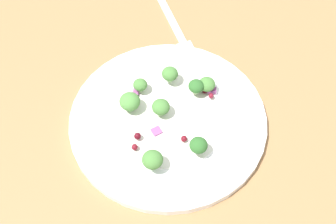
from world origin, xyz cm
name	(u,v)px	position (x,y,z in cm)	size (l,w,h in cm)	color
ground_plane	(157,141)	(0.00, 0.00, -1.00)	(180.00, 180.00, 2.00)	olive
plate	(168,119)	(2.77, 0.57, 0.86)	(27.49, 27.49, 1.70)	white
dressing_pool	(168,118)	(2.77, 0.57, 1.30)	(15.95, 15.95, 0.20)	white
broccoli_floret_0	(153,160)	(-4.06, -3.56, 3.36)	(2.71, 2.71, 2.74)	#8EB77A
broccoli_floret_1	(209,86)	(9.95, -0.44, 2.83)	(2.39, 2.39, 2.42)	#9EC684
broccoli_floret_2	(161,107)	(2.44, 1.65, 3.08)	(2.49, 2.49, 2.52)	#9EC684
broccoli_floret_3	(140,85)	(3.12, 6.55, 2.90)	(2.03, 2.03, 2.05)	#9EC684
broccoli_floret_4	(196,86)	(8.36, 0.63, 3.25)	(2.20, 2.20, 2.23)	#9EC684
broccoli_floret_5	(198,145)	(1.60, -6.19, 3.34)	(2.39, 2.39, 2.42)	#ADD18E
broccoli_floret_6	(170,74)	(7.26, 4.74, 3.34)	(2.36, 2.36, 2.39)	#8EB77A
broccoli_floret_7	(128,103)	(-0.34, 5.24, 3.16)	(2.87, 2.87, 2.90)	#8EB77A
cranberry_0	(133,146)	(-3.95, 0.32, 2.02)	(0.86, 0.86, 0.86)	maroon
cranberry_1	(195,88)	(8.74, 1.17, 2.06)	(0.90, 0.90, 0.90)	maroon
cranberry_2	(204,90)	(9.66, 0.18, 1.71)	(0.87, 0.87, 0.87)	#4C0A14
cranberry_3	(184,139)	(1.63, -3.62, 1.91)	(0.85, 0.85, 0.85)	maroon
cranberry_4	(138,136)	(-2.59, 0.92, 2.16)	(0.95, 0.95, 0.95)	#4C0A14
cranberry_5	(211,96)	(9.31, -1.45, 2.14)	(0.74, 0.74, 0.74)	maroon
onion_bit_0	(136,92)	(2.39, 6.74, 1.74)	(0.82, 1.36, 0.44)	#934C84
onion_bit_1	(212,90)	(10.25, -0.77, 1.92)	(1.27, 0.88, 0.60)	#843D75
onion_bit_2	(157,135)	(-0.30, -0.43, 1.48)	(1.27, 1.25, 0.40)	#934C84
fork	(173,23)	(16.95, 13.68, 0.25)	(9.36, 17.67, 0.50)	silver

